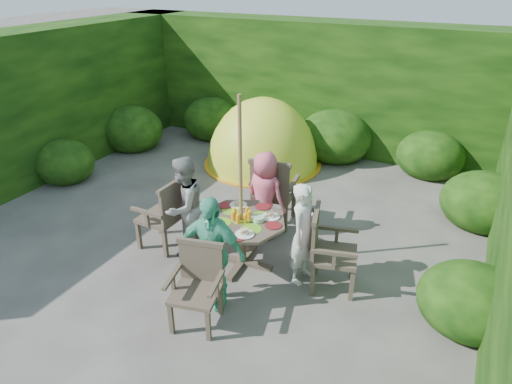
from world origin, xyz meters
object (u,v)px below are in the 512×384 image
at_px(patio_table, 242,227).
at_px(garden_chair_front, 197,284).
at_px(child_left, 184,206).
at_px(child_back, 265,195).
at_px(dome_tent, 262,164).
at_px(garden_chair_back, 273,191).
at_px(parasol_pole, 241,186).
at_px(child_front, 211,252).
at_px(garden_chair_left, 165,213).
at_px(child_right, 304,234).
at_px(garden_chair_right, 328,249).

bearing_deg(patio_table, garden_chair_front, -86.38).
bearing_deg(child_left, child_back, 141.29).
xyz_separation_m(child_left, dome_tent, (-0.41, 3.13, -0.67)).
bearing_deg(garden_chair_back, child_left, 49.71).
height_order(parasol_pole, child_left, parasol_pole).
distance_m(garden_chair_front, child_left, 1.37).
bearing_deg(child_back, child_front, 106.22).
distance_m(garden_chair_left, garden_chair_back, 1.56).
height_order(garden_chair_back, child_right, child_right).
xyz_separation_m(patio_table, dome_tent, (-1.21, 3.07, -0.55)).
height_order(garden_chair_back, child_front, child_front).
relative_size(garden_chair_right, garden_chair_left, 1.00).
xyz_separation_m(garden_chair_left, garden_chair_front, (1.17, -1.01, -0.05)).
distance_m(patio_table, child_back, 0.80).
height_order(child_right, child_front, child_front).
bearing_deg(parasol_pole, patio_table, 17.23).
bearing_deg(child_front, dome_tent, 102.83).
relative_size(parasol_pole, child_right, 1.74).
bearing_deg(child_front, child_back, 89.07).
distance_m(parasol_pole, garden_chair_back, 1.22).
bearing_deg(dome_tent, child_back, -75.22).
height_order(garden_chair_front, child_left, child_left).
bearing_deg(garden_chair_right, patio_table, 79.13).
bearing_deg(child_left, child_right, 96.29).
bearing_deg(child_right, dome_tent, 41.41).
xyz_separation_m(child_back, child_front, (0.12, -1.60, 0.05)).
xyz_separation_m(garden_chair_front, child_front, (-0.01, 0.30, 0.21)).
bearing_deg(garden_chair_front, child_left, 116.87).
relative_size(parasol_pole, garden_chair_right, 2.30).
bearing_deg(child_back, garden_chair_back, -74.97).
xyz_separation_m(parasol_pole, garden_chair_front, (0.07, -1.10, -0.64)).
bearing_deg(child_front, garden_chair_right, 34.68).
bearing_deg(parasol_pole, garden_chair_right, 3.65).
xyz_separation_m(garden_chair_front, child_right, (0.72, 1.16, 0.17)).
xyz_separation_m(garden_chair_front, child_left, (-0.87, 1.04, 0.21)).
relative_size(garden_chair_right, child_back, 0.77).
bearing_deg(child_right, garden_chair_back, 48.22).
height_order(patio_table, dome_tent, dome_tent).
distance_m(garden_chair_back, child_right, 1.35).
bearing_deg(child_front, child_right, 44.07).
height_order(garden_chair_front, child_back, child_back).
height_order(garden_chair_back, child_back, child_back).
distance_m(garden_chair_right, child_right, 0.32).
distance_m(parasol_pole, garden_chair_front, 1.27).
bearing_deg(garden_chair_back, parasol_pole, 85.89).
bearing_deg(child_back, child_left, 61.22).
height_order(child_left, child_back, child_left).
relative_size(child_right, child_back, 1.03).
bearing_deg(child_front, garden_chair_front, -93.11).
bearing_deg(child_left, garden_chair_back, 149.79).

